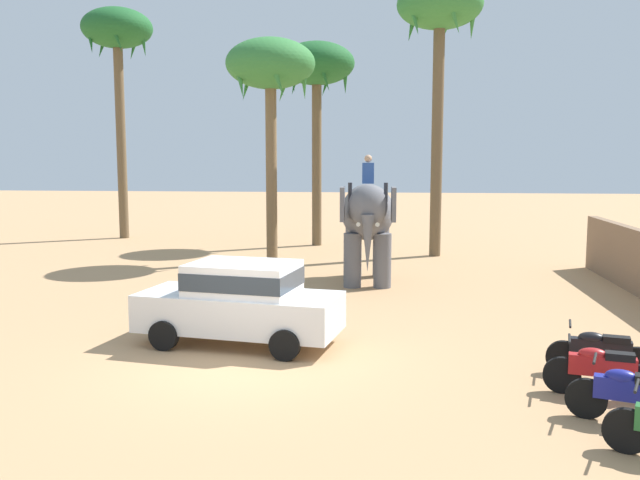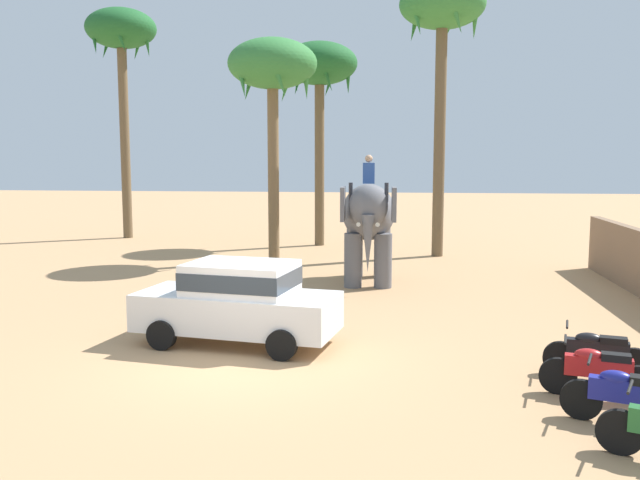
# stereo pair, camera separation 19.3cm
# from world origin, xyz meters

# --- Properties ---
(ground_plane) EXTENTS (120.00, 120.00, 0.00)m
(ground_plane) POSITION_xyz_m (0.00, 0.00, 0.00)
(ground_plane) COLOR tan
(car_sedan_foreground) EXTENTS (4.33, 2.39, 1.70)m
(car_sedan_foreground) POSITION_xyz_m (-0.31, 1.32, 0.93)
(car_sedan_foreground) COLOR white
(car_sedan_foreground) RESTS_ON ground
(elephant_with_mahout) EXTENTS (1.71, 3.90, 3.88)m
(elephant_with_mahout) POSITION_xyz_m (2.05, 8.34, 1.99)
(elephant_with_mahout) COLOR slate
(elephant_with_mahout) RESTS_ON ground
(motorcycle_second_in_row) EXTENTS (1.73, 0.78, 0.94)m
(motorcycle_second_in_row) POSITION_xyz_m (6.18, -2.28, 0.46)
(motorcycle_second_in_row) COLOR black
(motorcycle_second_in_row) RESTS_ON ground
(motorcycle_mid_row) EXTENTS (1.77, 0.66, 0.94)m
(motorcycle_mid_row) POSITION_xyz_m (6.11, -1.16, 0.46)
(motorcycle_mid_row) COLOR black
(motorcycle_mid_row) RESTS_ON ground
(motorcycle_fourth_in_row) EXTENTS (1.77, 0.66, 0.94)m
(motorcycle_fourth_in_row) POSITION_xyz_m (6.38, -0.15, 0.46)
(motorcycle_fourth_in_row) COLOR black
(motorcycle_fourth_in_row) RESTS_ON ground
(palm_tree_behind_elephant) EXTENTS (3.20, 3.20, 10.34)m
(palm_tree_behind_elephant) POSITION_xyz_m (4.47, 14.29, 9.02)
(palm_tree_behind_elephant) COLOR brown
(palm_tree_behind_elephant) RESTS_ON ground
(palm_tree_near_hut) EXTENTS (3.20, 3.20, 8.62)m
(palm_tree_near_hut) POSITION_xyz_m (-0.42, 16.97, 7.45)
(palm_tree_near_hut) COLOR brown
(palm_tree_near_hut) RESTS_ON ground
(palm_tree_left_of_road) EXTENTS (3.20, 3.20, 8.02)m
(palm_tree_left_of_road) POSITION_xyz_m (-1.58, 12.38, 6.89)
(palm_tree_left_of_road) COLOR brown
(palm_tree_left_of_road) RESTS_ON ground
(palm_tree_far_back) EXTENTS (3.20, 3.20, 10.54)m
(palm_tree_far_back) POSITION_xyz_m (-9.74, 18.65, 9.20)
(palm_tree_far_back) COLOR brown
(palm_tree_far_back) RESTS_ON ground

